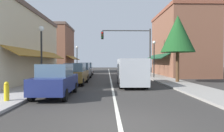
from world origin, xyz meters
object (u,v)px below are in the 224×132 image
object	(u,v)px
parked_car_second_left	(75,74)
fire_hydrant	(7,91)
van_in_lane	(131,71)
tree_right_near	(178,34)
parked_car_third_left	(82,71)
parked_car_far_left	(86,69)
traffic_signal_mast_arm	(133,44)
street_lamp_left_far	(77,55)
street_lamp_right_mid	(154,53)
street_lamp_left_near	(41,46)
parked_car_nearest_left	(56,80)

from	to	relation	value
parked_car_second_left	fire_hydrant	distance (m)	7.57
van_in_lane	tree_right_near	world-z (taller)	tree_right_near
parked_car_third_left	parked_car_far_left	distance (m)	5.40
traffic_signal_mast_arm	fire_hydrant	distance (m)	16.51
fire_hydrant	parked_car_third_left	bearing A→B (deg)	81.51
parked_car_far_left	parked_car_third_left	bearing A→B (deg)	-89.47
parked_car_third_left	fire_hydrant	world-z (taller)	parked_car_third_left
tree_right_near	street_lamp_left_far	bearing A→B (deg)	131.86
parked_car_far_left	street_lamp_right_mid	xyz separation A→B (m)	(8.18, -4.92, 2.04)
van_in_lane	traffic_signal_mast_arm	bearing A→B (deg)	82.13
parked_car_second_left	traffic_signal_mast_arm	xyz separation A→B (m)	(5.77, 6.88, 3.18)
parked_car_third_left	street_lamp_right_mid	size ratio (longest dim) A/B	0.97
parked_car_far_left	tree_right_near	distance (m)	13.73
parked_car_far_left	fire_hydrant	distance (m)	17.76
street_lamp_right_mid	street_lamp_left_far	size ratio (longest dim) A/B	1.01
van_in_lane	street_lamp_left_near	size ratio (longest dim) A/B	1.20
parked_car_third_left	street_lamp_right_mid	xyz separation A→B (m)	(8.05, 0.48, 2.04)
parked_car_third_left	street_lamp_left_far	bearing A→B (deg)	103.56
street_lamp_left_far	tree_right_near	xyz separation A→B (m)	(10.70, -11.94, 1.43)
traffic_signal_mast_arm	street_lamp_left_far	world-z (taller)	traffic_signal_mast_arm
parked_car_second_left	street_lamp_right_mid	bearing A→B (deg)	35.51
parked_car_nearest_left	fire_hydrant	world-z (taller)	parked_car_nearest_left
parked_car_far_left	street_lamp_right_mid	size ratio (longest dim) A/B	0.97
parked_car_third_left	traffic_signal_mast_arm	distance (m)	6.93
parked_car_nearest_left	parked_car_second_left	bearing A→B (deg)	89.25
parked_car_far_left	traffic_signal_mast_arm	distance (m)	7.63
parked_car_nearest_left	street_lamp_left_far	world-z (taller)	street_lamp_left_far
street_lamp_left_far	tree_right_near	bearing A→B (deg)	-48.14
parked_car_nearest_left	fire_hydrant	bearing A→B (deg)	-136.61
parked_car_nearest_left	street_lamp_right_mid	distance (m)	13.88
parked_car_nearest_left	street_lamp_left_near	xyz separation A→B (m)	(-1.71, 2.79, 2.08)
street_lamp_right_mid	tree_right_near	world-z (taller)	tree_right_near
parked_car_second_left	parked_car_far_left	distance (m)	10.37
street_lamp_right_mid	tree_right_near	bearing A→B (deg)	-79.17
traffic_signal_mast_arm	tree_right_near	distance (m)	6.95
traffic_signal_mast_arm	fire_hydrant	size ratio (longest dim) A/B	6.88
parked_car_nearest_left	tree_right_near	bearing A→B (deg)	35.56
parked_car_second_left	street_lamp_right_mid	xyz separation A→B (m)	(7.96, 5.45, 2.04)
parked_car_second_left	van_in_lane	xyz separation A→B (m)	(4.52, -1.26, 0.27)
van_in_lane	street_lamp_left_far	bearing A→B (deg)	115.43
street_lamp_right_mid	street_lamp_left_far	bearing A→B (deg)	143.79
parked_car_third_left	parked_car_far_left	bearing A→B (deg)	92.11
street_lamp_left_near	street_lamp_right_mid	xyz separation A→B (m)	(9.80, 8.31, -0.04)
traffic_signal_mast_arm	parked_car_second_left	bearing A→B (deg)	-129.99
traffic_signal_mast_arm	street_lamp_right_mid	xyz separation A→B (m)	(2.19, -1.43, -1.15)
van_in_lane	street_lamp_left_far	distance (m)	15.36
traffic_signal_mast_arm	street_lamp_left_far	xyz separation A→B (m)	(-7.60, 5.74, -1.16)
van_in_lane	street_lamp_left_far	size ratio (longest dim) A/B	1.23
street_lamp_left_near	traffic_signal_mast_arm	bearing A→B (deg)	51.99
parked_car_far_left	fire_hydrant	bearing A→B (deg)	-96.35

